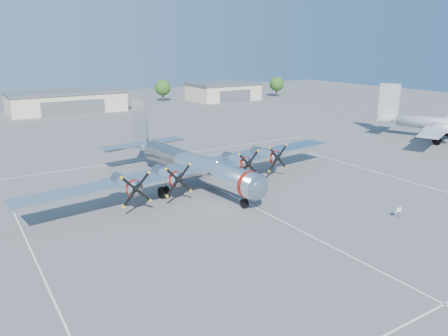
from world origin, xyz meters
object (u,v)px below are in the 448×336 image
hangar_center (67,101)px  tree_far_east (277,84)px  hangar_east (223,91)px  main_bomber_b29 (191,186)px  info_placard (399,211)px  tree_east (163,88)px  twin_engine_east (434,139)px

hangar_center → tree_far_east: (68.00, -1.96, 1.51)m
tree_far_east → hangar_east: bearing=174.4°
tree_far_east → main_bomber_b29: (-70.19, -70.28, -4.22)m
tree_far_east → info_placard: 107.64m
tree_east → tree_far_east: (38.00, -8.00, 0.00)m
tree_far_east → info_placard: (-57.76, -90.77, -3.39)m
hangar_center → twin_engine_east: size_ratio=0.94×
tree_far_east → main_bomber_b29: 99.42m
hangar_center → hangar_east: bearing=0.0°
tree_far_east → twin_engine_east: 72.50m
tree_east → tree_far_east: 38.83m
hangar_center → hangar_east: size_ratio=1.39×
hangar_center → main_bomber_b29: size_ratio=0.67×
hangar_center → tree_east: (30.00, 6.04, 1.51)m
hangar_center → main_bomber_b29: bearing=-91.7°
tree_east → hangar_center: bearing=-168.6°
tree_east → info_placard: tree_east is taller
tree_far_east → twin_engine_east: bearing=-105.3°
hangar_east → tree_east: size_ratio=3.10×
main_bomber_b29 → tree_far_east: bearing=38.6°
hangar_center → twin_engine_east: bearing=-55.7°
twin_engine_east → hangar_center: bearing=102.3°
tree_east → hangar_east: bearing=-18.5°
main_bomber_b29 → twin_engine_east: size_ratio=1.39×
tree_far_east → info_placard: tree_far_east is taller
hangar_center → tree_far_east: size_ratio=4.31×
tree_east → info_placard: bearing=-101.3°
hangar_east → twin_engine_east: size_ratio=0.67×
hangar_center → hangar_east: 48.00m
hangar_center → info_placard: size_ratio=24.16×
hangar_center → hangar_east: same height
tree_far_east → twin_engine_east: size_ratio=0.22×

